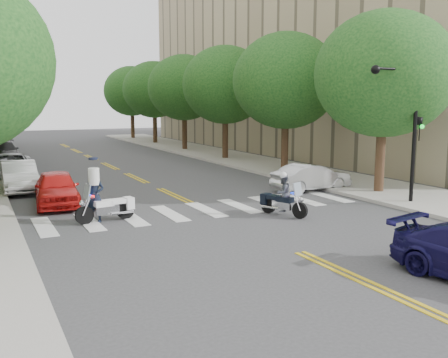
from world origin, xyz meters
TOP-DOWN VIEW (x-y plane):
  - ground at (0.00, 0.00)m, footprint 140.00×140.00m
  - sidewalk_right at (9.50, 22.00)m, footprint 5.00×60.00m
  - building_right at (26.00, 26.00)m, footprint 26.00×44.00m
  - tree_r_0 at (8.80, 6.00)m, footprint 6.40×6.40m
  - tree_r_1 at (8.80, 14.00)m, footprint 6.40×6.40m
  - tree_r_2 at (8.80, 22.00)m, footprint 6.40×6.40m
  - tree_r_3 at (8.80, 30.00)m, footprint 6.40×6.40m
  - tree_r_4 at (8.80, 38.00)m, footprint 6.40×6.40m
  - tree_r_5 at (8.80, 46.00)m, footprint 6.40×6.40m
  - traffic_signal_pole at (7.72, 3.50)m, footprint 2.82×0.42m
  - motorcycle_police at (2.19, 4.27)m, footprint 1.01×2.01m
  - motorcycle_parked at (-3.89, 6.34)m, footprint 2.22×0.70m
  - officer_standing at (-4.42, 6.47)m, footprint 0.83×0.76m
  - convertible at (6.50, 8.18)m, footprint 4.10×1.58m
  - parked_car_a at (-5.20, 10.13)m, footprint 2.13×4.42m
  - parked_car_b at (-6.30, 14.50)m, footprint 1.60×4.44m
  - parked_car_c at (-6.30, 19.50)m, footprint 2.56×5.07m
  - parked_car_d at (-6.30, 27.61)m, footprint 2.21×5.23m
  - parked_car_e at (-6.02, 29.50)m, footprint 1.80×4.04m

SIDE VIEW (x-z plane):
  - ground at x=0.00m, z-range 0.00..0.00m
  - sidewalk_right at x=9.50m, z-range 0.00..0.15m
  - motorcycle_parked at x=-3.89m, z-range -0.22..1.22m
  - convertible at x=6.50m, z-range 0.00..1.33m
  - parked_car_e at x=-6.02m, z-range 0.00..1.35m
  - parked_car_c at x=-6.30m, z-range 0.00..1.37m
  - parked_car_a at x=-5.20m, z-range 0.00..1.45m
  - parked_car_b at x=-6.30m, z-range 0.00..1.46m
  - parked_car_d at x=-6.30m, z-range 0.00..1.51m
  - motorcycle_police at x=2.19m, z-range -0.09..1.60m
  - officer_standing at x=-4.42m, z-range 0.00..1.89m
  - traffic_signal_pole at x=7.72m, z-range 0.72..6.72m
  - tree_r_0 at x=8.80m, z-range 1.33..9.78m
  - tree_r_1 at x=8.80m, z-range 1.33..9.78m
  - tree_r_2 at x=8.80m, z-range 1.33..9.78m
  - tree_r_3 at x=8.80m, z-range 1.33..9.78m
  - tree_r_4 at x=8.80m, z-range 1.33..9.78m
  - tree_r_5 at x=8.80m, z-range 1.33..9.78m
  - building_right at x=26.00m, z-range 0.00..22.00m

